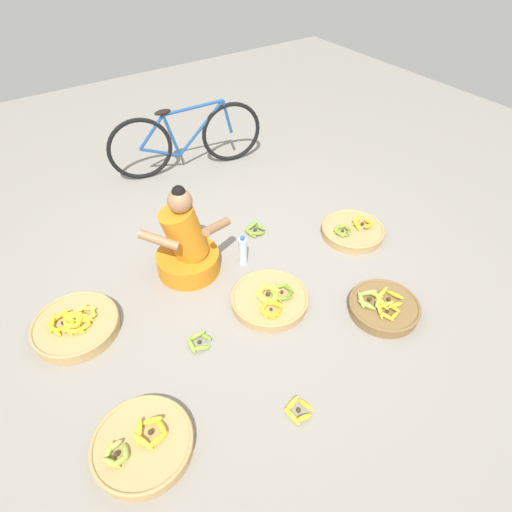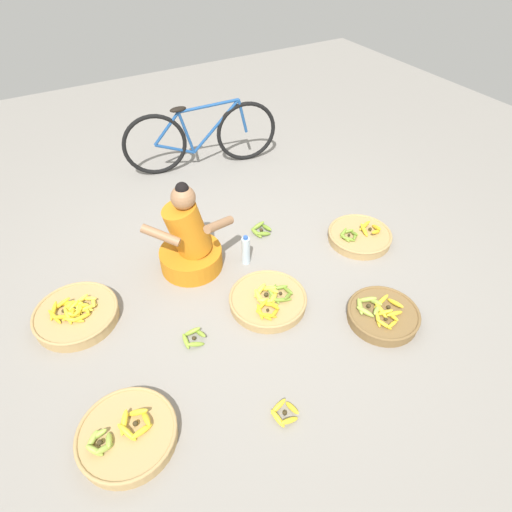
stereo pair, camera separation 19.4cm
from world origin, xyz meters
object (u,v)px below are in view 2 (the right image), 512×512
banana_basket_mid_right (360,236)px  loose_bananas_front_center (194,338)px  banana_basket_back_left (76,314)px  water_bottle (246,251)px  bicycle_leaning (201,137)px  loose_bananas_near_bicycle (261,230)px  banana_basket_back_center (268,300)px  loose_bananas_front_left (284,413)px  vendor_woman_front (189,242)px  banana_basket_back_right (383,315)px  banana_basket_near_vendor (127,435)px

banana_basket_mid_right → loose_bananas_front_center: banana_basket_mid_right is taller
banana_basket_back_left → water_bottle: size_ratio=2.16×
bicycle_leaning → banana_basket_back_left: size_ratio=2.70×
loose_bananas_near_bicycle → banana_basket_back_center: bearing=-117.0°
loose_bananas_front_center → water_bottle: (0.73, 0.54, 0.11)m
loose_bananas_front_left → water_bottle: size_ratio=0.57×
bicycle_leaning → banana_basket_back_left: 2.40m
vendor_woman_front → banana_basket_mid_right: 1.54m
banana_basket_back_right → banana_basket_back_left: banana_basket_back_left is taller
banana_basket_mid_right → banana_basket_back_left: (-2.45, 0.33, 0.01)m
vendor_woman_front → bicycle_leaning: bearing=61.9°
banana_basket_back_center → loose_bananas_front_center: banana_basket_back_center is taller
vendor_woman_front → banana_basket_back_left: (-0.98, -0.11, -0.21)m
vendor_woman_front → loose_bananas_front_center: size_ratio=4.71×
loose_bananas_front_center → loose_bananas_front_left: bearing=-72.7°
banana_basket_mid_right → water_bottle: size_ratio=2.00×
banana_basket_mid_right → loose_bananas_front_left: bearing=-144.1°
bicycle_leaning → loose_bananas_front_left: bearing=-105.6°
vendor_woman_front → loose_bananas_front_left: bearing=-91.9°
bicycle_leaning → loose_bananas_front_center: size_ratio=9.50×
bicycle_leaning → banana_basket_back_right: (0.21, -2.73, -0.30)m
banana_basket_back_center → banana_basket_back_left: bearing=156.2°
banana_basket_back_left → water_bottle: 1.41m
loose_bananas_near_bicycle → loose_bananas_front_center: 1.33m
loose_bananas_front_center → bicycle_leaning: bearing=63.6°
banana_basket_mid_right → banana_basket_back_left: size_ratio=0.92×
banana_basket_near_vendor → loose_bananas_front_left: (0.88, -0.33, -0.03)m
loose_bananas_front_left → loose_bananas_front_center: 0.85m
water_bottle → loose_bananas_front_center: bearing=-143.5°
banana_basket_near_vendor → loose_bananas_near_bicycle: (1.68, 1.30, -0.03)m
bicycle_leaning → banana_basket_near_vendor: (-1.73, -2.68, -0.30)m
banana_basket_mid_right → loose_bananas_front_center: bearing=-170.8°
banana_basket_back_right → banana_basket_back_center: bearing=140.0°
vendor_woman_front → banana_basket_mid_right: bearing=-16.7°
bicycle_leaning → loose_bananas_front_center: 2.48m
vendor_woman_front → banana_basket_near_vendor: 1.54m
banana_basket_back_right → banana_basket_back_left: 2.29m
banana_basket_back_right → loose_bananas_front_left: banana_basket_back_right is taller
banana_basket_mid_right → loose_bananas_front_center: size_ratio=3.25×
banana_basket_mid_right → banana_basket_back_left: 2.47m
vendor_woman_front → water_bottle: (0.42, -0.19, -0.13)m
banana_basket_near_vendor → loose_bananas_front_center: banana_basket_near_vendor is taller
banana_basket_back_left → loose_bananas_near_bicycle: size_ratio=3.29×
bicycle_leaning → loose_bananas_front_center: (-1.09, -2.20, -0.33)m
vendor_woman_front → bicycle_leaning: 1.68m
banana_basket_back_right → banana_basket_back_center: banana_basket_back_right is taller
banana_basket_back_right → water_bottle: water_bottle is taller
vendor_woman_front → water_bottle: bearing=-23.8°
loose_bananas_near_bicycle → banana_basket_back_right: bearing=-79.2°
loose_bananas_front_left → loose_bananas_near_bicycle: bearing=64.1°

